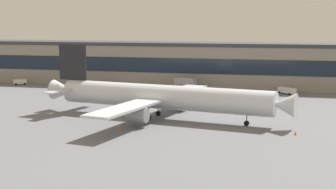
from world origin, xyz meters
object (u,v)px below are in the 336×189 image
at_px(follow_me_car, 20,82).
at_px(catering_truck, 185,84).
at_px(traffic_cone_0, 121,128).
at_px(belt_loader, 287,90).
at_px(pushback_tractor, 70,86).
at_px(crew_van, 93,85).
at_px(traffic_cone_1, 295,133).
at_px(airliner, 160,97).

xyz_separation_m(follow_me_car, catering_truck, (59.73, -0.95, 1.20)).
bearing_deg(traffic_cone_0, belt_loader, 63.13).
relative_size(pushback_tractor, catering_truck, 0.66).
distance_m(pushback_tractor, follow_me_car, 23.86).
xyz_separation_m(crew_van, traffic_cone_0, (30.52, -57.67, -1.14)).
distance_m(pushback_tractor, traffic_cone_1, 88.53).
relative_size(traffic_cone_0, traffic_cone_1, 0.90).
bearing_deg(traffic_cone_1, catering_truck, 121.36).
height_order(belt_loader, traffic_cone_1, belt_loader).
relative_size(belt_loader, catering_truck, 0.79).
bearing_deg(belt_loader, catering_truck, -179.00).
distance_m(airliner, traffic_cone_0, 15.15).
bearing_deg(airliner, traffic_cone_1, -18.51).
distance_m(catering_truck, traffic_cone_1, 67.62).
bearing_deg(catering_truck, belt_loader, 1.00).
bearing_deg(airliner, follow_me_car, 143.11).
bearing_deg(crew_van, belt_loader, 3.87).
distance_m(belt_loader, traffic_cone_0, 69.34).
height_order(airliner, follow_me_car, airliner).
distance_m(belt_loader, follow_me_car, 91.55).
distance_m(crew_van, belt_loader, 62.00).
relative_size(belt_loader, pushback_tractor, 1.18).
relative_size(belt_loader, follow_me_car, 1.29).
distance_m(pushback_tractor, traffic_cone_0, 66.38).
relative_size(follow_me_car, catering_truck, 0.61).
bearing_deg(traffic_cone_1, traffic_cone_0, -174.11).
bearing_deg(airliner, traffic_cone_0, -107.96).
bearing_deg(catering_truck, pushback_tractor, -169.94).
distance_m(airliner, follow_me_car, 80.94).
xyz_separation_m(airliner, catering_truck, (-4.92, 47.58, -2.69)).
height_order(pushback_tractor, traffic_cone_0, pushback_tractor).
bearing_deg(belt_loader, traffic_cone_0, -116.87).
height_order(airliner, traffic_cone_1, airliner).
distance_m(catering_truck, traffic_cone_0, 61.33).
relative_size(crew_van, belt_loader, 0.89).
bearing_deg(traffic_cone_1, airliner, 161.49).
height_order(airliner, crew_van, airliner).
relative_size(airliner, traffic_cone_1, 84.63).
bearing_deg(traffic_cone_0, catering_truck, 90.45).
bearing_deg(pushback_tractor, catering_truck, 10.06).
xyz_separation_m(catering_truck, traffic_cone_0, (0.48, -61.29, -1.97)).
bearing_deg(airliner, catering_truck, 95.91).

